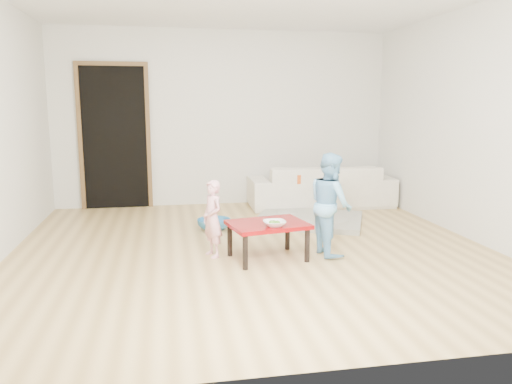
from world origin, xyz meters
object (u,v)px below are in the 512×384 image
object	(u,v)px
child_blue	(331,204)
bowl	(274,223)
basin	(214,224)
red_table	(268,241)
child_pink	(213,219)
sofa	(321,185)

from	to	relation	value
child_blue	bowl	bearing A→B (deg)	103.95
basin	red_table	bearing A→B (deg)	-72.03
bowl	child_pink	xyz separation A→B (m)	(-0.56, 0.34, -0.01)
sofa	child_pink	world-z (taller)	child_pink
bowl	child_blue	xyz separation A→B (m)	(0.63, 0.22, 0.12)
red_table	child_blue	bearing A→B (deg)	5.32
sofa	bowl	world-z (taller)	sofa
child_pink	basin	distance (m)	1.14
sofa	bowl	xyz separation A→B (m)	(-1.28, -2.57, 0.09)
bowl	basin	distance (m)	1.53
sofa	child_blue	size ratio (longest dim) A/B	2.04
red_table	basin	size ratio (longest dim) A/B	1.80
child_blue	child_pink	bearing A→B (deg)	79.19
child_pink	child_blue	xyz separation A→B (m)	(1.19, -0.12, 0.13)
child_pink	basin	world-z (taller)	child_pink
sofa	bowl	bearing A→B (deg)	65.22
child_pink	sofa	bearing A→B (deg)	117.76
red_table	child_blue	xyz separation A→B (m)	(0.66, 0.06, 0.34)
bowl	child_blue	bearing A→B (deg)	18.86
basin	bowl	bearing A→B (deg)	-72.64
sofa	child_blue	world-z (taller)	child_blue
child_blue	basin	distance (m)	1.68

